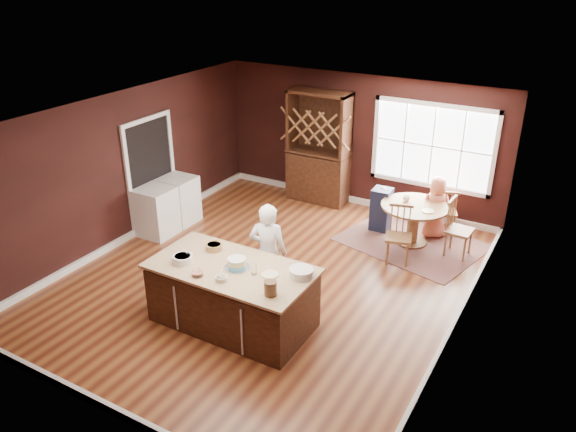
% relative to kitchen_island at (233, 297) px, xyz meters
% --- Properties ---
extents(room_shell, '(7.00, 7.00, 7.00)m').
position_rel_kitchen_island_xyz_m(room_shell, '(-0.20, 1.33, 0.91)').
color(room_shell, brown).
rests_on(room_shell, ground).
extents(window, '(2.36, 0.10, 1.66)m').
position_rel_kitchen_island_xyz_m(window, '(1.30, 4.80, 1.06)').
color(window, white).
rests_on(window, room_shell).
extents(doorway, '(0.08, 1.26, 2.13)m').
position_rel_kitchen_island_xyz_m(doorway, '(-3.17, 1.93, 0.59)').
color(doorway, white).
rests_on(doorway, room_shell).
extents(kitchen_island, '(2.28, 1.19, 0.92)m').
position_rel_kitchen_island_xyz_m(kitchen_island, '(0.00, 0.00, 0.00)').
color(kitchen_island, black).
rests_on(kitchen_island, ground).
extents(dining_table, '(1.20, 1.20, 0.75)m').
position_rel_kitchen_island_xyz_m(dining_table, '(1.41, 3.63, 0.10)').
color(dining_table, brown).
rests_on(dining_table, ground).
extents(baker, '(0.66, 0.53, 1.57)m').
position_rel_kitchen_island_xyz_m(baker, '(0.10, 0.80, 0.35)').
color(baker, white).
rests_on(baker, ground).
extents(layer_cake, '(0.35, 0.35, 0.14)m').
position_rel_kitchen_island_xyz_m(layer_cake, '(0.08, 0.02, 0.55)').
color(layer_cake, silver).
rests_on(layer_cake, kitchen_island).
extents(bowl_blue, '(0.28, 0.28, 0.11)m').
position_rel_kitchen_island_xyz_m(bowl_blue, '(-0.65, -0.23, 0.53)').
color(bowl_blue, silver).
rests_on(bowl_blue, kitchen_island).
extents(bowl_yellow, '(0.24, 0.24, 0.09)m').
position_rel_kitchen_island_xyz_m(bowl_yellow, '(-0.50, 0.28, 0.53)').
color(bowl_yellow, olive).
rests_on(bowl_yellow, kitchen_island).
extents(bowl_pink, '(0.16, 0.16, 0.06)m').
position_rel_kitchen_island_xyz_m(bowl_pink, '(-0.25, -0.42, 0.51)').
color(bowl_pink, silver).
rests_on(bowl_pink, kitchen_island).
extents(bowl_olive, '(0.16, 0.16, 0.06)m').
position_rel_kitchen_island_xyz_m(bowl_olive, '(0.09, -0.35, 0.51)').
color(bowl_olive, beige).
rests_on(bowl_olive, kitchen_island).
extents(drinking_glass, '(0.08, 0.08, 0.16)m').
position_rel_kitchen_island_xyz_m(drinking_glass, '(0.38, -0.01, 0.56)').
color(drinking_glass, silver).
rests_on(drinking_glass, kitchen_island).
extents(dinner_plate, '(0.24, 0.24, 0.02)m').
position_rel_kitchen_island_xyz_m(dinner_plate, '(0.57, 0.08, 0.49)').
color(dinner_plate, beige).
rests_on(dinner_plate, kitchen_island).
extents(white_tub, '(0.33, 0.33, 0.11)m').
position_rel_kitchen_island_xyz_m(white_tub, '(0.95, 0.26, 0.54)').
color(white_tub, white).
rests_on(white_tub, kitchen_island).
extents(stoneware_crock, '(0.16, 0.16, 0.19)m').
position_rel_kitchen_island_xyz_m(stoneware_crock, '(0.83, -0.32, 0.58)').
color(stoneware_crock, brown).
rests_on(stoneware_crock, kitchen_island).
extents(toy_figurine, '(0.04, 0.04, 0.07)m').
position_rel_kitchen_island_xyz_m(toy_figurine, '(0.69, -0.16, 0.52)').
color(toy_figurine, gold).
rests_on(toy_figurine, kitchen_island).
extents(rug, '(2.73, 2.34, 0.01)m').
position_rel_kitchen_island_xyz_m(rug, '(1.41, 3.63, -0.43)').
color(rug, brown).
rests_on(rug, ground).
extents(chair_east, '(0.44, 0.46, 1.05)m').
position_rel_kitchen_island_xyz_m(chair_east, '(2.25, 3.58, 0.08)').
color(chair_east, brown).
rests_on(chair_east, ground).
extents(chair_south, '(0.52, 0.51, 1.01)m').
position_rel_kitchen_island_xyz_m(chair_south, '(1.42, 2.84, 0.07)').
color(chair_south, brown).
rests_on(chair_south, ground).
extents(chair_north, '(0.48, 0.47, 0.90)m').
position_rel_kitchen_island_xyz_m(chair_north, '(1.81, 4.38, 0.01)').
color(chair_north, olive).
rests_on(chair_north, ground).
extents(seated_woman, '(0.69, 0.62, 1.18)m').
position_rel_kitchen_island_xyz_m(seated_woman, '(1.67, 4.09, 0.15)').
color(seated_woman, '#D9765A').
rests_on(seated_woman, ground).
extents(high_chair, '(0.37, 0.37, 0.86)m').
position_rel_kitchen_island_xyz_m(high_chair, '(0.71, 3.88, -0.01)').
color(high_chair, '#1F2940').
rests_on(high_chair, ground).
extents(toddler, '(0.18, 0.14, 0.26)m').
position_rel_kitchen_island_xyz_m(toddler, '(0.66, 3.98, 0.37)').
color(toddler, '#8CA5BF').
rests_on(toddler, high_chair).
extents(table_plate, '(0.21, 0.21, 0.02)m').
position_rel_kitchen_island_xyz_m(table_plate, '(1.69, 3.48, 0.32)').
color(table_plate, beige).
rests_on(table_plate, dining_table).
extents(table_cup, '(0.16, 0.16, 0.10)m').
position_rel_kitchen_island_xyz_m(table_cup, '(1.22, 3.73, 0.36)').
color(table_cup, white).
rests_on(table_cup, dining_table).
extents(hutch, '(1.28, 0.53, 2.34)m').
position_rel_kitchen_island_xyz_m(hutch, '(-0.98, 4.55, 0.73)').
color(hutch, black).
rests_on(hutch, ground).
extents(washer, '(0.63, 0.61, 0.92)m').
position_rel_kitchen_island_xyz_m(washer, '(-2.84, 1.61, 0.02)').
color(washer, silver).
rests_on(washer, ground).
extents(dryer, '(0.63, 0.61, 0.92)m').
position_rel_kitchen_island_xyz_m(dryer, '(-2.84, 2.25, 0.02)').
color(dryer, silver).
rests_on(dryer, ground).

